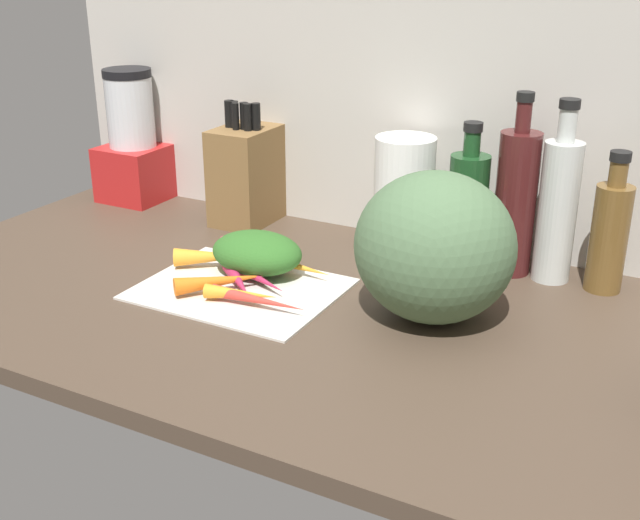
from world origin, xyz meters
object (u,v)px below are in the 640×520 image
carrot_4 (292,265)px  carrot_2 (258,300)px  carrot_0 (239,281)px  blender_appliance (133,145)px  carrot_1 (241,294)px  bottle_1 (515,201)px  carrot_7 (257,278)px  carrot_6 (250,253)px  cutting_board (240,288)px  carrot_3 (222,281)px  bottle_0 (467,209)px  winter_squash (434,247)px  paper_towel_roll (404,195)px  bottle_2 (558,207)px  carrot_5 (214,257)px  knife_block (246,174)px  bottle_3 (609,234)px

carrot_4 → carrot_2: bearing=-81.2°
carrot_0 → blender_appliance: 61.32cm
carrot_1 → bottle_1: size_ratio=0.38×
carrot_7 → carrot_6: bearing=128.5°
cutting_board → carrot_7: (2.29, 2.16, 1.58)cm
carrot_3 → bottle_0: 46.25cm
carrot_4 → carrot_1: bearing=-94.9°
winter_squash → paper_towel_roll: bearing=121.8°
carrot_0 → paper_towel_roll: paper_towel_roll is taller
cutting_board → carrot_6: 13.09cm
carrot_3 → cutting_board: bearing=54.0°
carrot_1 → paper_towel_roll: (13.92, 35.89, 9.22)cm
blender_appliance → bottle_2: bottle_2 is taller
winter_squash → carrot_4: bearing=172.0°
carrot_0 → blender_appliance: bearing=146.5°
cutting_board → carrot_7: 3.52cm
carrot_2 → carrot_7: (-4.97, 7.63, 0.06)cm
carrot_0 → paper_towel_roll: size_ratio=0.62×
carrot_5 → winter_squash: bearing=0.2°
blender_appliance → bottle_0: blender_appliance is taller
knife_block → bottle_0: (49.35, -2.46, 0.70)cm
carrot_3 → knife_block: (-16.53, 33.79, 8.24)cm
knife_block → bottle_1: (57.52, -0.69, 2.98)cm
cutting_board → knife_block: 37.61cm
paper_towel_roll → bottle_0: (13.34, -2.15, 0.02)cm
winter_squash → blender_appliance: bearing=162.2°
carrot_3 → bottle_0: (32.82, 31.33, 8.94)cm
carrot_0 → carrot_7: bearing=58.2°
carrot_6 → carrot_7: size_ratio=1.14×
carrot_1 → winter_squash: size_ratio=0.49×
carrot_0 → bottle_2: (46.08, 31.43, 11.39)cm
carrot_3 → carrot_0: bearing=37.2°
carrot_4 → carrot_7: carrot_4 is taller
bottle_2 → carrot_6: bearing=-160.2°
carrot_3 → bottle_2: 59.75cm
carrot_5 → blender_appliance: blender_appliance is taller
carrot_4 → carrot_5: carrot_5 is taller
bottle_1 → winter_squash: bearing=-103.6°
carrot_3 → carrot_4: (6.83, 12.39, -0.26)cm
carrot_1 → bottle_1: (35.43, 35.51, 11.52)cm
blender_appliance → bottle_1: (89.02, -1.96, 0.68)cm
knife_block → blender_appliance: bearing=177.7°
carrot_7 → bottle_0: bottle_0 is taller
bottle_0 → carrot_5: bearing=-150.1°
carrot_2 → bottle_0: bearing=55.3°
bottle_2 → winter_squash: bearing=-118.4°
carrot_6 → cutting_board: bearing=-65.4°
cutting_board → bottle_2: 57.14cm
carrot_6 → bottle_0: bearing=24.9°
carrot_5 → bottle_3: bearing=20.7°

